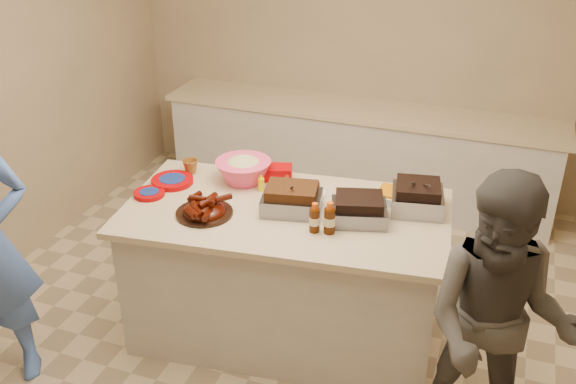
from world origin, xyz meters
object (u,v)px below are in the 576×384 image
(coleslaw_bowl, at_px, (244,181))
(plastic_cup, at_px, (191,173))
(island, at_px, (286,330))
(roasting_pan, at_px, (416,210))
(bbq_bottle_a, at_px, (314,231))
(mustard_bottle, at_px, (261,190))
(rib_platter, at_px, (205,214))
(bbq_bottle_b, at_px, (329,232))
(guest_blue, at_px, (7,370))

(coleslaw_bowl, relative_size, plastic_cup, 3.48)
(island, bearing_deg, plastic_cup, 155.00)
(island, height_order, plastic_cup, plastic_cup)
(coleslaw_bowl, bearing_deg, roasting_pan, 0.32)
(island, distance_m, bbq_bottle_a, 1.00)
(bbq_bottle_a, distance_m, mustard_bottle, 0.61)
(rib_platter, relative_size, plastic_cup, 3.28)
(bbq_bottle_b, bearing_deg, mustard_bottle, 148.02)
(guest_blue, bearing_deg, bbq_bottle_b, -9.71)
(rib_platter, xyz_separation_m, mustard_bottle, (0.21, 0.41, 0.00))
(bbq_bottle_a, bearing_deg, mustard_bottle, 142.50)
(roasting_pan, xyz_separation_m, coleslaw_bowl, (-1.16, -0.01, -0.00))
(island, height_order, mustard_bottle, mustard_bottle)
(rib_platter, bearing_deg, plastic_cup, 125.62)
(coleslaw_bowl, distance_m, bbq_bottle_b, 0.85)
(island, distance_m, coleslaw_bowl, 1.07)
(rib_platter, xyz_separation_m, bbq_bottle_b, (0.78, 0.05, -0.00))
(roasting_pan, bearing_deg, bbq_bottle_a, -148.53)
(bbq_bottle_a, relative_size, guest_blue, 0.10)
(rib_platter, height_order, bbq_bottle_b, bbq_bottle_b)
(island, bearing_deg, bbq_bottle_a, -42.90)
(rib_platter, xyz_separation_m, roasting_pan, (1.21, 0.50, 0.00))
(coleslaw_bowl, bearing_deg, island, -34.52)
(bbq_bottle_b, bearing_deg, coleslaw_bowl, 148.97)
(coleslaw_bowl, relative_size, bbq_bottle_a, 2.02)
(mustard_bottle, bearing_deg, island, -38.68)
(mustard_bottle, bearing_deg, coleslaw_bowl, 152.51)
(island, relative_size, roasting_pan, 6.50)
(plastic_cup, height_order, guest_blue, plastic_cup)
(island, bearing_deg, rib_platter, -160.22)
(island, xyz_separation_m, roasting_pan, (0.76, 0.28, 0.95))
(guest_blue, bearing_deg, island, -0.67)
(island, relative_size, guest_blue, 1.05)
(rib_platter, bearing_deg, mustard_bottle, 63.21)
(bbq_bottle_b, distance_m, mustard_bottle, 0.67)
(island, bearing_deg, bbq_bottle_b, -33.07)
(island, relative_size, bbq_bottle_a, 10.89)
(rib_platter, distance_m, coleslaw_bowl, 0.50)
(mustard_bottle, bearing_deg, plastic_cup, 172.41)
(coleslaw_bowl, xyz_separation_m, bbq_bottle_b, (0.73, -0.44, 0.00))
(island, bearing_deg, mustard_bottle, 134.76)
(guest_blue, bearing_deg, roasting_pan, -4.39)
(roasting_pan, distance_m, bbq_bottle_b, 0.62)
(coleslaw_bowl, bearing_deg, mustard_bottle, -27.49)
(rib_platter, relative_size, mustard_bottle, 3.01)
(rib_platter, relative_size, guest_blue, 0.18)
(island, distance_m, rib_platter, 1.07)
(roasting_pan, distance_m, bbq_bottle_a, 0.69)
(island, xyz_separation_m, guest_blue, (-1.53, -0.97, 0.00))
(coleslaw_bowl, xyz_separation_m, mustard_bottle, (0.16, -0.08, 0.00))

